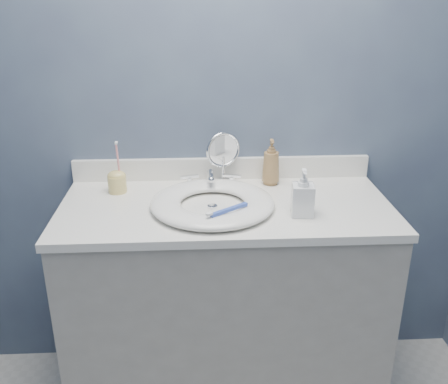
{
  "coord_description": "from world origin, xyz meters",
  "views": [
    {
      "loc": [
        -0.1,
        -0.71,
        1.62
      ],
      "look_at": [
        -0.01,
        0.94,
        0.94
      ],
      "focal_mm": 40.0,
      "sensor_mm": 36.0,
      "label": 1
    }
  ],
  "objects": [
    {
      "name": "faucet",
      "position": [
        -0.05,
        1.14,
        0.91
      ],
      "size": [
        0.25,
        0.13,
        0.07
      ],
      "color": "silver",
      "rests_on": "countertop"
    },
    {
      "name": "makeup_mirror",
      "position": [
        0.0,
        1.18,
        1.0
      ],
      "size": [
        0.14,
        0.08,
        0.22
      ],
      "rotation": [
        0.0,
        0.0,
        0.37
      ],
      "color": "silver",
      "rests_on": "countertop"
    },
    {
      "name": "drain",
      "position": [
        -0.05,
        0.94,
        0.88
      ],
      "size": [
        0.04,
        0.04,
        0.01
      ],
      "primitive_type": "cylinder",
      "color": "silver",
      "rests_on": "countertop"
    },
    {
      "name": "vanity_cabinet",
      "position": [
        0.0,
        0.97,
        0.42
      ],
      "size": [
        1.2,
        0.55,
        0.85
      ],
      "primitive_type": "cube",
      "color": "#A9A49A",
      "rests_on": "ground"
    },
    {
      "name": "toothbrush_holder",
      "position": [
        -0.41,
        1.11,
        0.93
      ],
      "size": [
        0.07,
        0.07,
        0.2
      ],
      "rotation": [
        0.0,
        0.0,
        -0.19
      ],
      "color": "#DEC66F",
      "rests_on": "countertop"
    },
    {
      "name": "backsplash",
      "position": [
        0.0,
        1.24,
        0.93
      ],
      "size": [
        1.22,
        0.02,
        0.09
      ],
      "primitive_type": "cube",
      "color": "white",
      "rests_on": "countertop"
    },
    {
      "name": "back_wall",
      "position": [
        0.0,
        1.25,
        1.2
      ],
      "size": [
        2.2,
        0.02,
        2.4
      ],
      "primitive_type": "cube",
      "color": "#424C63",
      "rests_on": "ground"
    },
    {
      "name": "countertop",
      "position": [
        0.0,
        0.97,
        0.86
      ],
      "size": [
        1.22,
        0.57,
        0.03
      ],
      "primitive_type": "cube",
      "color": "white",
      "rests_on": "vanity_cabinet"
    },
    {
      "name": "soap_bottle_clear",
      "position": [
        0.26,
        0.87,
        0.96
      ],
      "size": [
        0.08,
        0.08,
        0.17
      ],
      "primitive_type": "imported",
      "rotation": [
        0.0,
        0.0,
        -0.1
      ],
      "color": "silver",
      "rests_on": "countertop"
    },
    {
      "name": "basin",
      "position": [
        -0.05,
        0.94,
        0.9
      ],
      "size": [
        0.45,
        0.45,
        0.04
      ],
      "primitive_type": null,
      "color": "white",
      "rests_on": "countertop"
    },
    {
      "name": "toothbrush_lying",
      "position": [
        -0.0,
        0.82,
        0.92
      ],
      "size": [
        0.15,
        0.11,
        0.02
      ],
      "rotation": [
        0.0,
        0.0,
        0.63
      ],
      "color": "#3350B7",
      "rests_on": "basin"
    },
    {
      "name": "soap_bottle_amber",
      "position": [
        0.19,
        1.17,
        0.97
      ],
      "size": [
        0.07,
        0.07,
        0.19
      ],
      "primitive_type": "imported",
      "rotation": [
        0.0,
        0.0,
        -0.02
      ],
      "color": "#987345",
      "rests_on": "countertop"
    }
  ]
}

